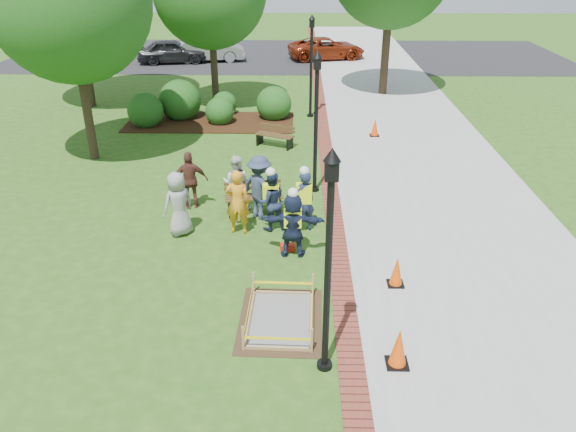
{
  "coord_description": "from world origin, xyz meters",
  "views": [
    {
      "loc": [
        0.74,
        -10.99,
        7.1
      ],
      "look_at": [
        0.5,
        1.2,
        1.0
      ],
      "focal_mm": 35.0,
      "sensor_mm": 36.0,
      "label": 1
    }
  ],
  "objects_px": {
    "bench_near": "(254,204)",
    "hivis_worker_a": "(293,222)",
    "hivis_worker_c": "(271,199)",
    "hivis_worker_b": "(304,199)",
    "lamp_near": "(329,250)",
    "cone_front": "(399,348)",
    "wet_concrete_pad": "(280,311)"
  },
  "relations": [
    {
      "from": "cone_front",
      "to": "hivis_worker_b",
      "type": "height_order",
      "value": "hivis_worker_b"
    },
    {
      "from": "hivis_worker_b",
      "to": "lamp_near",
      "type": "bearing_deg",
      "value": -86.19
    },
    {
      "from": "bench_near",
      "to": "hivis_worker_c",
      "type": "xyz_separation_m",
      "value": [
        0.54,
        -0.99,
        0.61
      ]
    },
    {
      "from": "wet_concrete_pad",
      "to": "bench_near",
      "type": "xyz_separation_m",
      "value": [
        -0.91,
        5.03,
        0.05
      ]
    },
    {
      "from": "cone_front",
      "to": "hivis_worker_a",
      "type": "height_order",
      "value": "hivis_worker_a"
    },
    {
      "from": "hivis_worker_a",
      "to": "bench_near",
      "type": "bearing_deg",
      "value": 115.58
    },
    {
      "from": "wet_concrete_pad",
      "to": "hivis_worker_c",
      "type": "height_order",
      "value": "hivis_worker_c"
    },
    {
      "from": "wet_concrete_pad",
      "to": "hivis_worker_b",
      "type": "height_order",
      "value": "hivis_worker_b"
    },
    {
      "from": "wet_concrete_pad",
      "to": "cone_front",
      "type": "bearing_deg",
      "value": -30.62
    },
    {
      "from": "hivis_worker_c",
      "to": "bench_near",
      "type": "bearing_deg",
      "value": 118.43
    },
    {
      "from": "cone_front",
      "to": "hivis_worker_b",
      "type": "relative_size",
      "value": 0.44
    },
    {
      "from": "hivis_worker_b",
      "to": "wet_concrete_pad",
      "type": "bearing_deg",
      "value": -97.05
    },
    {
      "from": "wet_concrete_pad",
      "to": "hivis_worker_b",
      "type": "relative_size",
      "value": 1.28
    },
    {
      "from": "lamp_near",
      "to": "hivis_worker_b",
      "type": "relative_size",
      "value": 2.31
    },
    {
      "from": "cone_front",
      "to": "hivis_worker_c",
      "type": "distance_m",
      "value": 5.94
    },
    {
      "from": "bench_near",
      "to": "hivis_worker_a",
      "type": "bearing_deg",
      "value": -64.42
    },
    {
      "from": "hivis_worker_b",
      "to": "cone_front",
      "type": "bearing_deg",
      "value": -72.17
    },
    {
      "from": "hivis_worker_b",
      "to": "hivis_worker_a",
      "type": "bearing_deg",
      "value": -101.84
    },
    {
      "from": "hivis_worker_a",
      "to": "hivis_worker_b",
      "type": "height_order",
      "value": "hivis_worker_b"
    },
    {
      "from": "wet_concrete_pad",
      "to": "hivis_worker_a",
      "type": "distance_m",
      "value": 2.76
    },
    {
      "from": "hivis_worker_a",
      "to": "hivis_worker_b",
      "type": "distance_m",
      "value": 1.34
    },
    {
      "from": "wet_concrete_pad",
      "to": "hivis_worker_c",
      "type": "bearing_deg",
      "value": 95.26
    },
    {
      "from": "cone_front",
      "to": "wet_concrete_pad",
      "type": "bearing_deg",
      "value": 149.38
    },
    {
      "from": "hivis_worker_c",
      "to": "hivis_worker_b",
      "type": "bearing_deg",
      "value": -3.69
    },
    {
      "from": "bench_near",
      "to": "cone_front",
      "type": "xyz_separation_m",
      "value": [
        3.1,
        -6.33,
        0.11
      ]
    },
    {
      "from": "bench_near",
      "to": "lamp_near",
      "type": "xyz_separation_m",
      "value": [
        1.76,
        -6.41,
        2.2
      ]
    },
    {
      "from": "lamp_near",
      "to": "hivis_worker_c",
      "type": "height_order",
      "value": "lamp_near"
    },
    {
      "from": "wet_concrete_pad",
      "to": "lamp_near",
      "type": "relative_size",
      "value": 0.55
    },
    {
      "from": "bench_near",
      "to": "hivis_worker_a",
      "type": "xyz_separation_m",
      "value": [
        1.13,
        -2.36,
        0.62
      ]
    },
    {
      "from": "wet_concrete_pad",
      "to": "hivis_worker_c",
      "type": "xyz_separation_m",
      "value": [
        -0.37,
        4.04,
        0.65
      ]
    },
    {
      "from": "lamp_near",
      "to": "hivis_worker_a",
      "type": "height_order",
      "value": "lamp_near"
    },
    {
      "from": "cone_front",
      "to": "hivis_worker_b",
      "type": "xyz_separation_m",
      "value": [
        -1.7,
        5.28,
        0.52
      ]
    }
  ]
}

